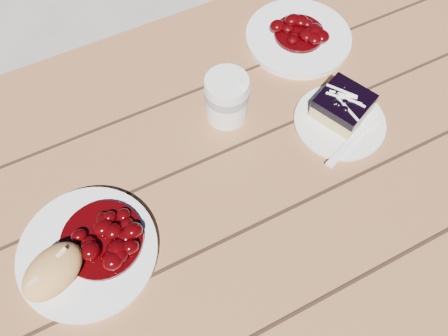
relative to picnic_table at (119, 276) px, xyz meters
name	(u,v)px	position (x,y,z in m)	size (l,w,h in m)	color
ground	(158,323)	(0.00, 0.00, -0.59)	(60.00, 60.00, 0.00)	gray
picnic_table	(119,276)	(0.00, 0.00, 0.00)	(2.00, 1.55, 0.75)	brown
main_plate	(88,252)	(-0.02, 0.00, 0.17)	(0.23, 0.23, 0.02)	white
goulash_stew	(100,236)	(0.01, 0.01, 0.20)	(0.14, 0.14, 0.04)	#390203
bread_roll	(53,271)	(-0.07, -0.02, 0.21)	(0.11, 0.07, 0.06)	#DB9D54
dessert_plate	(339,122)	(0.52, 0.04, 0.17)	(0.18, 0.18, 0.01)	white
blueberry_cake	(343,106)	(0.53, 0.05, 0.20)	(0.12, 0.12, 0.05)	tan
fork_dessert	(348,145)	(0.50, -0.02, 0.17)	(0.03, 0.16, 0.01)	white
coffee_cup	(227,98)	(0.33, 0.16, 0.21)	(0.08, 0.08, 0.10)	white
second_plate	(298,38)	(0.56, 0.27, 0.17)	(0.23, 0.23, 0.02)	white
second_stew	(300,28)	(0.56, 0.27, 0.20)	(0.11, 0.11, 0.04)	#390203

